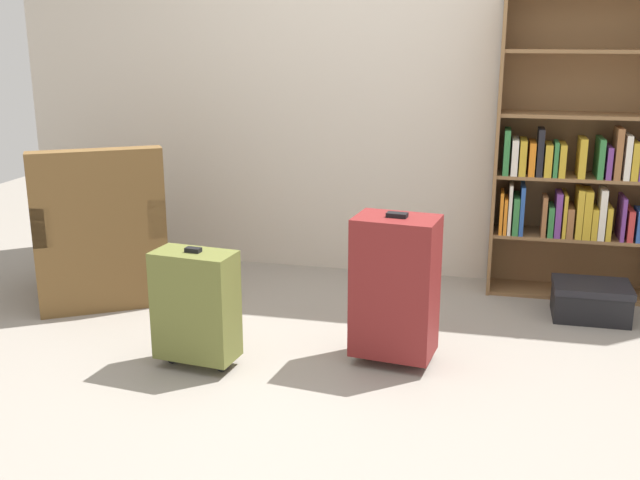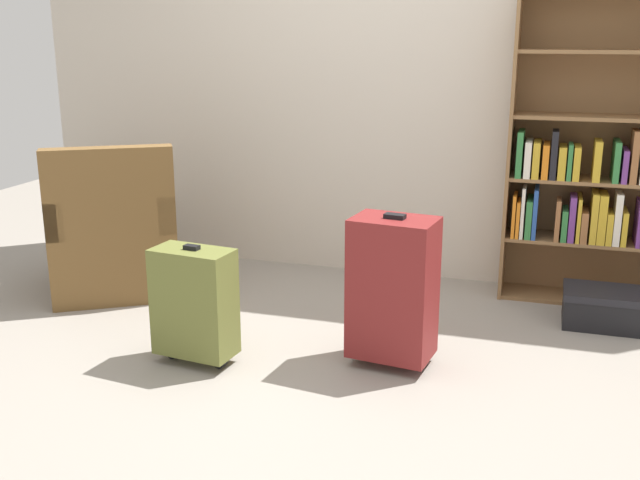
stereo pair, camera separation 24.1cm
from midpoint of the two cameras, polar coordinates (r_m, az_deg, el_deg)
The scene contains 8 objects.
ground_plane at distance 3.37m, azimuth -1.52°, elevation -10.85°, with size 8.48×8.48×0.00m, color gray.
back_wall at distance 4.68m, azimuth 3.70°, elevation 13.09°, with size 4.84×0.10×2.60m, color beige.
bookshelf at distance 4.49m, azimuth 17.65°, elevation 5.71°, with size 0.95×0.30×1.74m.
armchair at distance 4.55m, azimuth -17.85°, elevation -0.26°, with size 0.96×0.96×0.90m.
mug at distance 4.21m, azimuth -11.93°, elevation -4.96°, with size 0.12×0.08×0.10m.
storage_box at distance 4.27m, azimuth 18.43°, elevation -4.36°, with size 0.40×0.30×0.20m.
suitcase_dark_red at distance 3.44m, azimuth 3.75°, elevation -3.56°, with size 0.40×0.30×0.72m.
suitcase_olive at distance 3.48m, azimuth -11.42°, elevation -4.92°, with size 0.39×0.24×0.57m.
Camera 1 is at (0.65, -2.95, 1.50)m, focal length 42.00 mm.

